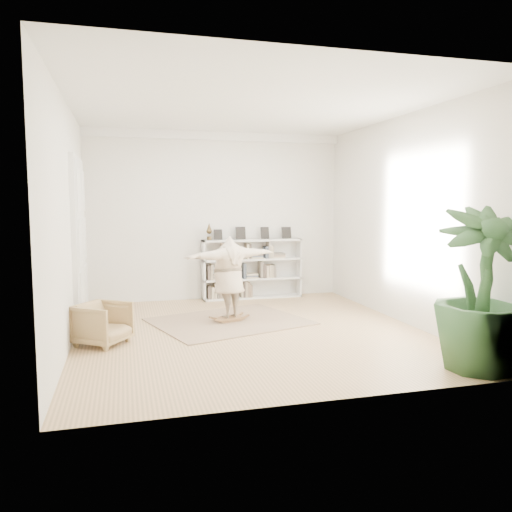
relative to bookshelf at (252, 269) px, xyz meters
The scene contains 9 objects.
floor 2.98m from the bookshelf, 104.79° to the right, with size 6.00×6.00×0.00m, color #9A7B4F.
room_shell 2.97m from the bookshelf, behind, with size 6.00×6.00×6.00m.
doors 3.84m from the bookshelf, 156.24° to the right, with size 0.09×1.78×2.92m.
bookshelf is the anchor object (origin of this frame).
armchair 4.28m from the bookshelf, 135.48° to the right, with size 0.67×0.69×0.63m, color tan.
rug 2.37m from the bookshelf, 114.47° to the right, with size 2.50×2.00×0.02m, color tan.
rocker_board 2.36m from the bookshelf, 114.47° to the right, with size 0.53×0.41×0.10m.
person 2.30m from the bookshelf, 114.47° to the right, with size 1.76×0.48×1.43m, color beige.
houseplant 5.60m from the bookshelf, 73.83° to the right, with size 1.15×1.15×2.05m, color #294E27.
Camera 1 is at (-1.96, -7.72, 2.08)m, focal length 35.00 mm.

